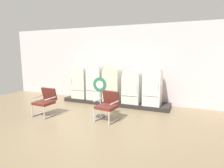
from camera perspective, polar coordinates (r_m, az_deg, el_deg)
name	(u,v)px	position (r m, az deg, el deg)	size (l,w,h in m)	color
ground	(75,131)	(5.45, -11.31, -13.94)	(12.00, 10.00, 0.05)	#847052
back_wall	(120,64)	(8.31, 2.57, 6.18)	(11.76, 0.12, 3.29)	silver
display_plinth	(115,102)	(7.97, 0.91, -5.49)	(4.52, 0.95, 0.16)	#2D2826
refrigerator_0	(81,80)	(8.42, -9.36, 1.26)	(0.66, 0.72, 1.50)	silver
refrigerator_1	(96,79)	(8.03, -4.89, 1.43)	(0.65, 0.68, 1.62)	silver
refrigerator_2	(112,82)	(7.69, 0.11, 0.63)	(0.68, 0.62, 1.51)	beige
refrigerator_3	(132,85)	(7.42, 6.13, -0.30)	(0.69, 0.62, 1.38)	silver
refrigerator_4	(153,84)	(7.26, 12.33, 0.15)	(0.65, 0.70, 1.56)	white
armchair_left	(46,100)	(6.83, -19.64, -4.66)	(0.67, 0.67, 0.93)	silver
armchair_right	(108,104)	(5.95, -1.27, -6.14)	(0.72, 0.73, 0.93)	silver
sign_stand	(100,97)	(6.25, -3.66, -4.11)	(0.48, 0.32, 1.34)	#2D2D30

